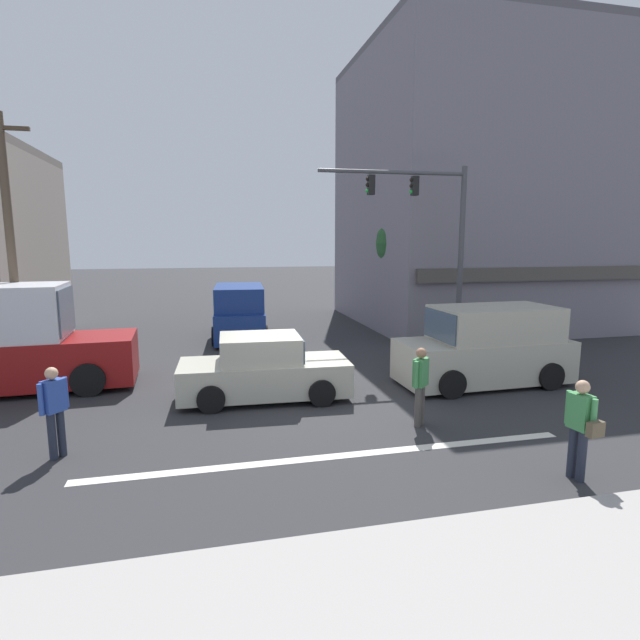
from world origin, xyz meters
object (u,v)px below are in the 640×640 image
(van_waiting_far, at_px, (240,313))
(pedestrian_mid_crossing, at_px, (54,407))
(van_approaching_near, at_px, (487,347))
(box_truck_crossing_center, at_px, (10,343))
(traffic_light_mast, at_px, (434,230))
(street_tree, at_px, (411,244))
(pedestrian_foreground_with_bag, at_px, (581,424))
(pedestrian_far_side, at_px, (420,382))
(utility_pole_near_left, at_px, (11,247))
(sedan_crossing_rightbound, at_px, (264,370))

(van_waiting_far, relative_size, pedestrian_mid_crossing, 2.83)
(van_approaching_near, bearing_deg, van_waiting_far, 127.36)
(van_approaching_near, bearing_deg, box_truck_crossing_center, 169.85)
(box_truck_crossing_center, xyz_separation_m, van_approaching_near, (12.25, -2.19, -0.25))
(traffic_light_mast, bearing_deg, street_tree, 75.65)
(van_waiting_far, xyz_separation_m, pedestrian_mid_crossing, (-3.99, -10.34, -0.06))
(box_truck_crossing_center, height_order, van_approaching_near, box_truck_crossing_center)
(pedestrian_foreground_with_bag, bearing_deg, pedestrian_far_side, 117.62)
(utility_pole_near_left, xyz_separation_m, van_waiting_far, (6.26, 4.83, -2.69))
(utility_pole_near_left, relative_size, van_approaching_near, 1.53)
(traffic_light_mast, distance_m, sedan_crossing_rightbound, 7.61)
(utility_pole_near_left, xyz_separation_m, pedestrian_foreground_with_bag, (10.74, -8.35, -2.74))
(utility_pole_near_left, distance_m, pedestrian_foreground_with_bag, 13.88)
(box_truck_crossing_center, xyz_separation_m, pedestrian_far_side, (9.21, -4.64, -0.30))
(pedestrian_foreground_with_bag, relative_size, pedestrian_mid_crossing, 1.00)
(traffic_light_mast, relative_size, pedestrian_foreground_with_bag, 3.71)
(pedestrian_foreground_with_bag, relative_size, pedestrian_far_side, 1.00)
(sedan_crossing_rightbound, bearing_deg, traffic_light_mast, 28.39)
(pedestrian_foreground_with_bag, xyz_separation_m, pedestrian_mid_crossing, (-8.47, 2.84, -0.00))
(box_truck_crossing_center, relative_size, pedestrian_foreground_with_bag, 3.40)
(pedestrian_mid_crossing, bearing_deg, traffic_light_mast, 30.06)
(box_truck_crossing_center, relative_size, pedestrian_mid_crossing, 3.40)
(utility_pole_near_left, bearing_deg, box_truck_crossing_center, -87.16)
(van_waiting_far, height_order, sedan_crossing_rightbound, van_waiting_far)
(street_tree, distance_m, pedestrian_mid_crossing, 15.24)
(utility_pole_near_left, xyz_separation_m, pedestrian_mid_crossing, (2.27, -5.51, -2.74))
(utility_pole_near_left, relative_size, sedan_crossing_rightbound, 1.70)
(box_truck_crossing_center, bearing_deg, pedestrian_mid_crossing, -64.32)
(street_tree, xyz_separation_m, van_approaching_near, (-1.06, -7.65, -2.70))
(utility_pole_near_left, distance_m, pedestrian_far_side, 11.12)
(van_waiting_far, distance_m, pedestrian_far_side, 10.77)
(sedan_crossing_rightbound, height_order, van_approaching_near, van_approaching_near)
(pedestrian_foreground_with_bag, bearing_deg, sedan_crossing_rightbound, 129.56)
(traffic_light_mast, height_order, pedestrian_foreground_with_bag, traffic_light_mast)
(street_tree, xyz_separation_m, utility_pole_near_left, (-13.35, -4.59, -0.01))
(utility_pole_near_left, xyz_separation_m, van_approaching_near, (12.29, -3.06, -2.69))
(street_tree, xyz_separation_m, traffic_light_mast, (-1.11, -4.33, 0.48))
(utility_pole_near_left, height_order, traffic_light_mast, utility_pole_near_left)
(street_tree, bearing_deg, pedestrian_foreground_with_bag, -101.40)
(utility_pole_near_left, distance_m, traffic_light_mast, 12.25)
(van_waiting_far, bearing_deg, sedan_crossing_rightbound, -89.85)
(van_waiting_far, height_order, pedestrian_mid_crossing, van_waiting_far)
(sedan_crossing_rightbound, height_order, pedestrian_foreground_with_bag, pedestrian_foreground_with_bag)
(van_waiting_far, height_order, van_approaching_near, same)
(traffic_light_mast, distance_m, van_waiting_far, 8.16)
(pedestrian_foreground_with_bag, bearing_deg, street_tree, 78.60)
(sedan_crossing_rightbound, bearing_deg, street_tree, 46.89)
(utility_pole_near_left, relative_size, pedestrian_foreground_with_bag, 4.25)
(van_approaching_near, distance_m, pedestrian_far_side, 3.90)
(traffic_light_mast, bearing_deg, van_waiting_far, 142.61)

